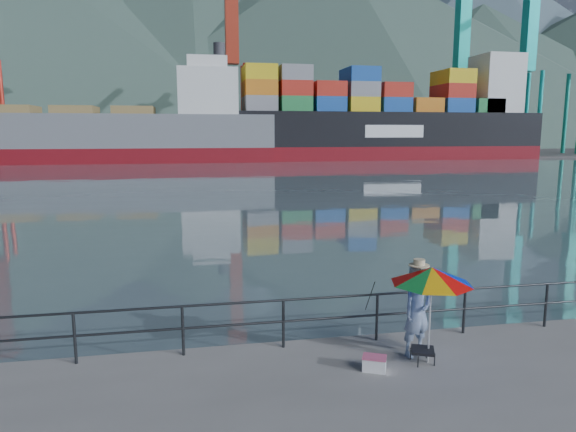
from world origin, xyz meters
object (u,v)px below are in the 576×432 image
(fisherman, at_px, (417,311))
(bulk_carrier, at_px, (106,134))
(beach_umbrella, at_px, (432,276))
(cooler_bag, at_px, (374,364))
(container_ship, at_px, (394,123))

(fisherman, xyz_separation_m, bulk_carrier, (-16.74, 74.12, 3.18))
(beach_umbrella, height_order, bulk_carrier, bulk_carrier)
(beach_umbrella, bearing_deg, fisherman, 104.13)
(fisherman, height_order, beach_umbrella, beach_umbrella)
(cooler_bag, bearing_deg, beach_umbrella, 31.55)
(fisherman, relative_size, beach_umbrella, 0.96)
(beach_umbrella, relative_size, bulk_carrier, 0.03)
(cooler_bag, relative_size, container_ship, 0.01)
(beach_umbrella, bearing_deg, container_ship, 68.26)
(cooler_bag, distance_m, container_ship, 81.86)
(cooler_bag, distance_m, bulk_carrier, 76.35)
(container_ship, bearing_deg, fisherman, -111.90)
(bulk_carrier, height_order, container_ship, container_ship)
(fisherman, height_order, container_ship, container_ship)
(bulk_carrier, bearing_deg, beach_umbrella, -77.27)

